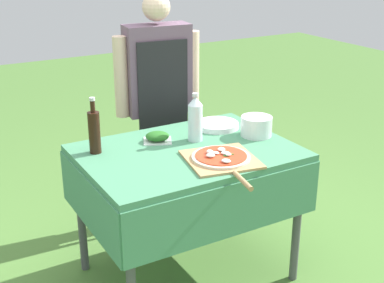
% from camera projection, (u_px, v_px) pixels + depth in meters
% --- Properties ---
extents(ground_plane, '(12.00, 12.00, 0.00)m').
position_uv_depth(ground_plane, '(187.00, 273.00, 3.07)').
color(ground_plane, '#517F38').
extents(prep_table, '(1.12, 0.82, 0.77)m').
position_uv_depth(prep_table, '(187.00, 167.00, 2.83)').
color(prep_table, '#478960').
rests_on(prep_table, ground).
extents(person_cook, '(0.56, 0.22, 1.50)m').
position_uv_depth(person_cook, '(158.00, 92.00, 3.39)').
color(person_cook, '#333D56').
rests_on(person_cook, ground).
extents(pizza_on_peel, '(0.40, 0.55, 0.05)m').
position_uv_depth(pizza_on_peel, '(222.00, 159.00, 2.64)').
color(pizza_on_peel, tan).
rests_on(pizza_on_peel, prep_table).
extents(oil_bottle, '(0.06, 0.06, 0.30)m').
position_uv_depth(oil_bottle, '(94.00, 131.00, 2.71)').
color(oil_bottle, black).
rests_on(oil_bottle, prep_table).
extents(water_bottle, '(0.08, 0.08, 0.27)m').
position_uv_depth(water_bottle, '(195.00, 118.00, 2.88)').
color(water_bottle, silver).
rests_on(water_bottle, prep_table).
extents(herb_container, '(0.19, 0.18, 0.05)m').
position_uv_depth(herb_container, '(157.00, 137.00, 2.89)').
color(herb_container, silver).
rests_on(herb_container, prep_table).
extents(mixing_tub, '(0.17, 0.17, 0.11)m').
position_uv_depth(mixing_tub, '(256.00, 126.00, 2.97)').
color(mixing_tub, silver).
rests_on(mixing_tub, prep_table).
extents(plate_stack, '(0.25, 0.25, 0.03)m').
position_uv_depth(plate_stack, '(217.00, 125.00, 3.11)').
color(plate_stack, white).
rests_on(plate_stack, prep_table).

